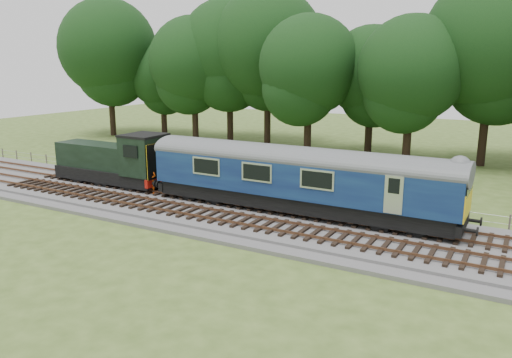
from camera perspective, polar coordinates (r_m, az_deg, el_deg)
The scene contains 9 objects.
ground at distance 29.08m, azimuth -2.28°, elevation -4.27°, with size 120.00×120.00×0.00m, color #3F5820.
ballast at distance 29.03m, azimuth -2.29°, elevation -3.94°, with size 70.00×7.00×0.35m, color #4C4C4F.
track_north at distance 30.11m, azimuth -0.90°, elevation -2.82°, with size 67.20×2.40×0.21m.
track_south at distance 27.67m, azimuth -4.02°, elevation -4.31°, with size 67.20×2.40×0.21m.
fence at distance 32.84m, azimuth 1.82°, elevation -2.22°, with size 64.00×0.12×1.00m, color #6B6054, non-canonical shape.
tree_line at distance 48.68m, azimuth 11.36°, elevation 2.59°, with size 70.00×8.00×18.00m, color black, non-canonical shape.
dmu_railcar at distance 28.16m, azimuth 4.70°, elevation 0.60°, with size 18.05×2.86×3.88m.
shunter_loco at distance 36.21m, azimuth -15.80°, elevation 1.94°, with size 8.91×2.60×3.38m.
worker at distance 33.20m, azimuth -11.90°, elevation -0.06°, with size 0.68×0.44×1.86m, color #E94E0C.
Camera 1 is at (14.53, -23.64, 8.70)m, focal length 35.00 mm.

